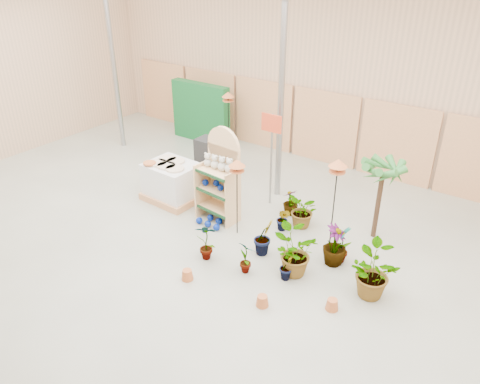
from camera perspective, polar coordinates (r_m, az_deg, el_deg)
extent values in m
cube|color=gray|center=(9.18, -7.05, -8.89)|extent=(15.00, 12.00, 0.10)
cube|color=white|center=(7.43, -9.23, 20.89)|extent=(15.00, 12.00, 0.10)
cube|color=tan|center=(12.85, 11.01, 13.12)|extent=(15.00, 0.10, 4.50)
cylinder|color=gray|center=(14.16, -15.05, 14.03)|extent=(0.14, 0.14, 4.50)
cylinder|color=gray|center=(10.67, 5.00, 10.52)|extent=(0.14, 0.14, 4.50)
cube|color=tan|center=(16.41, -9.22, 11.90)|extent=(1.90, 0.06, 2.00)
cube|color=tan|center=(15.13, -3.64, 10.84)|extent=(1.90, 0.06, 2.00)
cube|color=tan|center=(14.01, 2.85, 9.46)|extent=(1.90, 0.06, 2.00)
cube|color=tan|center=(13.11, 10.27, 7.73)|extent=(1.90, 0.06, 2.00)
cube|color=tan|center=(12.46, 18.56, 5.63)|extent=(1.90, 0.06, 2.00)
cube|color=tan|center=(10.25, -1.92, 1.29)|extent=(0.88, 0.17, 1.66)
cylinder|color=tan|center=(9.91, -2.00, 5.58)|extent=(0.88, 0.17, 0.88)
cube|color=tan|center=(10.33, -2.72, -1.88)|extent=(0.88, 0.57, 0.04)
cube|color=#0F3819|center=(10.17, -3.56, -2.43)|extent=(0.84, 0.11, 0.06)
cube|color=tan|center=(10.12, -2.78, 0.28)|extent=(0.88, 0.57, 0.04)
cube|color=#0F3819|center=(9.95, -3.64, -0.25)|extent=(0.84, 0.11, 0.06)
cube|color=tan|center=(9.92, -2.83, 2.52)|extent=(0.88, 0.57, 0.04)
cube|color=#0F3819|center=(9.75, -3.71, 2.02)|extent=(0.84, 0.11, 0.06)
cube|color=tan|center=(10.40, -4.59, 0.42)|extent=(0.09, 0.49, 1.27)
cube|color=tan|center=(9.94, -0.86, -0.87)|extent=(0.09, 0.49, 1.27)
sphere|color=beige|center=(10.09, -3.96, 3.60)|extent=(0.18, 0.18, 0.18)
sphere|color=beige|center=(10.03, -3.98, 4.36)|extent=(0.14, 0.14, 0.14)
sphere|color=beige|center=(9.97, -3.08, 3.36)|extent=(0.19, 0.19, 0.19)
sphere|color=beige|center=(9.91, -3.11, 4.16)|extent=(0.14, 0.14, 0.14)
sphere|color=beige|center=(9.86, -2.19, 3.12)|extent=(0.19, 0.19, 0.19)
sphere|color=beige|center=(9.80, -2.21, 3.95)|extent=(0.14, 0.14, 0.14)
sphere|color=beige|center=(9.75, -1.28, 2.87)|extent=(0.20, 0.20, 0.20)
sphere|color=beige|center=(9.69, -1.29, 3.73)|extent=(0.14, 0.14, 0.14)
sphere|color=navy|center=(10.24, -4.23, 1.16)|extent=(0.15, 0.15, 0.15)
sphere|color=navy|center=(10.20, -2.91, 1.10)|extent=(0.15, 0.15, 0.15)
sphere|color=navy|center=(10.01, -2.39, 0.55)|extent=(0.15, 0.15, 0.15)
sphere|color=navy|center=(9.98, -1.03, 0.48)|extent=(0.15, 0.15, 0.15)
sphere|color=navy|center=(10.29, -4.99, -3.49)|extent=(0.15, 0.15, 0.15)
sphere|color=navy|center=(10.38, -3.64, -3.14)|extent=(0.15, 0.15, 0.15)
sphere|color=navy|center=(10.16, -3.95, -3.90)|extent=(0.15, 0.15, 0.15)
sphere|color=navy|center=(10.25, -2.59, -3.54)|extent=(0.15, 0.15, 0.15)
sphere|color=navy|center=(10.03, -2.88, -4.33)|extent=(0.15, 0.15, 0.15)
cube|color=tan|center=(11.36, -8.11, -0.44)|extent=(1.32, 1.12, 0.16)
cube|color=silver|center=(11.15, -8.26, 1.61)|extent=(1.21, 1.01, 0.75)
cylinder|color=beige|center=(11.06, -9.98, 3.50)|extent=(0.43, 0.43, 0.04)
cylinder|color=beige|center=(10.88, -8.97, 3.18)|extent=(0.43, 0.43, 0.04)
cylinder|color=beige|center=(10.71, -7.94, 2.84)|extent=(0.43, 0.43, 0.04)
cylinder|color=beige|center=(11.26, -8.84, 4.06)|extent=(0.43, 0.43, 0.04)
cylinder|color=beige|center=(11.09, -7.84, 3.75)|extent=(0.43, 0.43, 0.04)
cube|color=black|center=(12.45, -3.96, 3.28)|extent=(0.50, 0.50, 0.50)
cube|color=black|center=(12.25, -4.04, 5.41)|extent=(0.50, 0.50, 0.50)
cube|color=#0E5423|center=(14.51, -4.80, 9.63)|extent=(2.00, 0.30, 1.80)
cylinder|color=gray|center=(10.62, 3.82, 3.85)|extent=(0.05, 0.05, 2.20)
cube|color=#C33B1D|center=(10.26, 3.86, 8.37)|extent=(0.50, 0.03, 0.40)
cylinder|color=black|center=(9.60, -0.36, -1.34)|extent=(0.02, 0.02, 1.46)
cylinder|color=#BA5D2F|center=(9.26, -0.37, 2.61)|extent=(0.30, 0.30, 0.02)
cone|color=#BA5D2F|center=(9.19, -0.37, 3.57)|extent=(0.34, 0.34, 0.14)
cylinder|color=black|center=(8.90, 11.20, -2.95)|extent=(0.02, 0.02, 1.86)
cylinder|color=#BA5D2F|center=(8.47, 11.77, 2.45)|extent=(0.30, 0.30, 0.02)
cone|color=#BA5D2F|center=(8.40, 11.89, 3.50)|extent=(0.34, 0.34, 0.14)
cylinder|color=black|center=(12.94, -1.41, 7.34)|extent=(0.02, 0.02, 1.76)
cylinder|color=#BA5D2F|center=(12.66, -1.45, 11.07)|extent=(0.30, 0.30, 0.02)
cone|color=#BA5D2F|center=(12.61, -1.46, 11.81)|extent=(0.34, 0.34, 0.14)
cylinder|color=#3C2818|center=(9.90, 16.45, -1.59)|extent=(0.10, 0.10, 1.47)
imported|color=#2D6F2C|center=(9.01, -4.09, -5.97)|extent=(0.51, 0.44, 0.81)
imported|color=#2D6F2C|center=(9.17, 2.93, -5.47)|extent=(0.43, 0.49, 0.76)
imported|color=#2D6F2C|center=(8.62, 6.46, -7.44)|extent=(0.93, 0.84, 0.91)
imported|color=#2D6F2C|center=(9.04, 11.47, -6.38)|extent=(0.54, 0.54, 0.82)
imported|color=#2D6F2C|center=(9.14, 12.36, -6.18)|extent=(0.33, 0.44, 0.78)
imported|color=#2D6F2C|center=(9.96, 5.31, -3.32)|extent=(0.30, 0.24, 0.55)
imported|color=#2D6F2C|center=(10.06, 7.70, -2.33)|extent=(0.94, 0.94, 0.79)
imported|color=#2D6F2C|center=(8.67, 0.74, -7.89)|extent=(0.41, 0.32, 0.69)
imported|color=#2D6F2C|center=(8.61, 5.75, -9.01)|extent=(0.29, 0.33, 0.53)
imported|color=#2D6F2C|center=(8.39, 15.58, -9.41)|extent=(1.12, 1.08, 0.95)
imported|color=#2D6F2C|center=(10.57, 6.18, -1.20)|extent=(0.45, 0.45, 0.61)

